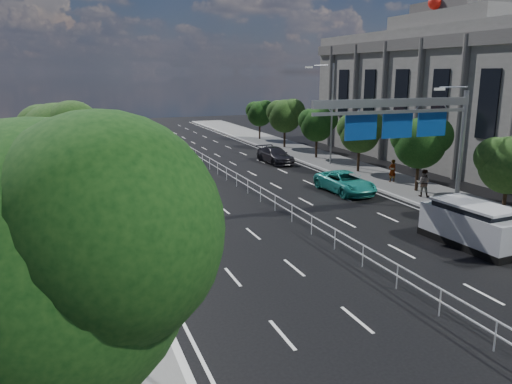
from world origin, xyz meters
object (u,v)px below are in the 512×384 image
red_bus (113,128)px  parked_car_dark (275,155)px  pedestrian_a (392,171)px  silver_minivan (472,225)px  toilet_sign (103,273)px  overhead_gantry (410,120)px  near_car_silver (175,162)px  near_car_dark (99,135)px  white_minivan (158,159)px  parked_car_teal (345,182)px  pedestrian_b (423,183)px

red_bus → parked_car_dark: red_bus is taller
red_bus → pedestrian_a: bearing=-55.0°
red_bus → silver_minivan: 46.05m
toilet_sign → overhead_gantry: overhead_gantry is taller
pedestrian_a → near_car_silver: bearing=-37.0°
overhead_gantry → near_car_dark: size_ratio=2.19×
overhead_gantry → near_car_silver: (-9.68, 18.31, -4.83)m
overhead_gantry → pedestrian_a: bearing=58.4°
toilet_sign → near_car_dark: 50.40m
overhead_gantry → pedestrian_a: 9.88m
white_minivan → near_car_dark: bearing=105.5°
near_car_dark → red_bus: bearing=145.2°
near_car_silver → parked_car_teal: size_ratio=0.86×
red_bus → near_car_silver: bearing=-75.4°
overhead_gantry → red_bus: bearing=108.2°
white_minivan → near_car_silver: (1.17, -1.69, -0.09)m
toilet_sign → near_car_dark: (3.30, 50.25, -2.17)m
overhead_gantry → red_bus: (-12.76, 38.77, -3.88)m
parked_car_dark → red_bus: bearing=118.6°
near_car_silver → parked_car_dark: (9.50, 0.48, -0.05)m
red_bus → near_car_dark: (-1.64, 1.43, -0.96)m
red_bus → pedestrian_a: red_bus is taller
parked_car_dark → pedestrian_a: bearing=-70.8°
white_minivan → silver_minivan: (10.62, -25.54, 0.18)m
near_car_dark → parked_car_dark: near_car_dark is taller
white_minivan → silver_minivan: size_ratio=0.80×
parked_car_dark → toilet_sign: bearing=-124.9°
near_car_dark → pedestrian_b: bearing=122.2°
overhead_gantry → red_bus: size_ratio=0.91×
pedestrian_a → pedestrian_b: bearing=79.7°
pedestrian_b → parked_car_dark: bearing=-32.6°
parked_car_teal → pedestrian_a: bearing=12.1°
white_minivan → near_car_silver: 2.06m
near_car_dark → parked_car_dark: (14.21, -21.41, -0.05)m
parked_car_teal → pedestrian_b: size_ratio=2.86×
near_car_silver → pedestrian_b: size_ratio=2.46×
toilet_sign → overhead_gantry: size_ratio=0.42×
red_bus → overhead_gantry: bearing=-65.7°
near_car_silver → silver_minivan: 25.65m
near_car_silver → pedestrian_b: 20.44m
white_minivan → near_car_dark: 20.50m
pedestrian_a → parked_car_teal: bearing=14.6°
overhead_gantry → parked_car_dark: bearing=90.6°
red_bus → parked_car_teal: bearing=-62.9°
overhead_gantry → pedestrian_b: overhead_gantry is taller
parked_car_teal → parked_car_dark: 12.57m
red_bus → pedestrian_a: (17.34, -31.32, -0.73)m
white_minivan → near_car_silver: bearing=-49.8°
white_minivan → parked_car_dark: 10.74m
near_car_silver → pedestrian_b: pedestrian_b is taller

